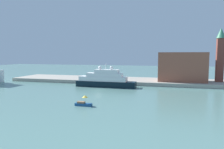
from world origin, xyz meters
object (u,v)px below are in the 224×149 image
Objects in this scene: mooring_bollard at (108,80)px; bell_tower at (220,53)px; parked_car at (88,78)px; person_figure at (96,78)px; harbor_building at (182,67)px; large_yacht at (105,80)px; small_motorboat at (83,103)px.

bell_tower is at bearing 11.51° from mooring_bollard.
person_figure reaches higher than parked_car.
harbor_building reaches higher than parked_car.
person_figure is at bearing -172.29° from bell_tower.
bell_tower is (16.66, 2.56, 6.70)m from harbor_building.
harbor_building is 18.14m from bell_tower.
bell_tower reaches higher than harbor_building.
parked_car is (-62.74, -6.22, -12.94)m from bell_tower.
harbor_building is at bearing 25.97° from large_yacht.
harbor_building is at bearing 7.30° from person_figure.
bell_tower is 53.51m from mooring_bollard.
large_yacht is 14.82× the size of person_figure.
parked_car is at bearing 160.41° from person_figure.
mooring_bollard is at bearing -168.49° from bell_tower.
parked_car is at bearing 160.85° from mooring_bollard.
large_yacht is at bearing -154.03° from harbor_building.
large_yacht reaches higher than person_figure.
large_yacht reaches higher than parked_car.
large_yacht reaches higher than mooring_bollard.
harbor_building reaches higher than small_motorboat.
small_motorboat is 0.19× the size of bell_tower.
large_yacht is 54.57m from bell_tower.
parked_car is (-17.69, 47.65, 1.39)m from small_motorboat.
large_yacht is 6.78× the size of parked_car.
small_motorboat is at bearing -82.30° from large_yacht.
parked_car is at bearing -175.46° from harbor_building.
harbor_building reaches higher than large_yacht.
mooring_bollard is at bearing -167.15° from harbor_building.
large_yacht is 13.67m from person_figure.
person_figure reaches higher than small_motorboat.
mooring_bollard is (-1.02, 8.35, -0.99)m from large_yacht.
person_figure is (-58.11, -7.86, -12.71)m from bell_tower.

